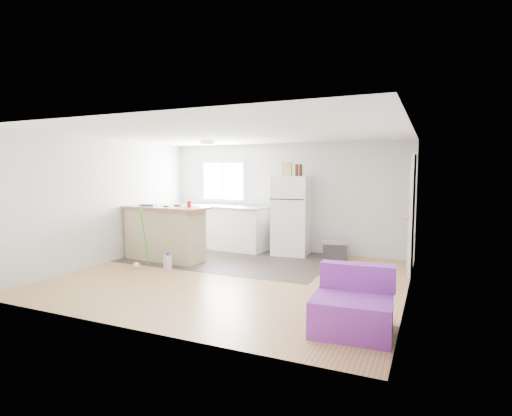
{
  "coord_description": "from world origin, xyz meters",
  "views": [
    {
      "loc": [
        3.05,
        -5.91,
        1.77
      ],
      "look_at": [
        0.1,
        0.7,
        1.11
      ],
      "focal_mm": 28.0,
      "sensor_mm": 36.0,
      "label": 1
    }
  ],
  "objects": [
    {
      "name": "kitchen_cabinets",
      "position": [
        -1.4,
        2.16,
        0.5
      ],
      "size": [
        2.28,
        0.91,
        1.28
      ],
      "rotation": [
        0.0,
        0.0,
        -0.1
      ],
      "color": "white",
      "rests_on": "floor"
    },
    {
      "name": "window",
      "position": [
        -1.55,
        2.49,
        1.55
      ],
      "size": [
        1.18,
        0.06,
        0.98
      ],
      "color": "white",
      "rests_on": "back_wall"
    },
    {
      "name": "cardboard_box",
      "position": [
        0.19,
        2.12,
        1.83
      ],
      "size": [
        0.21,
        0.11,
        0.3
      ],
      "primitive_type": "cube",
      "rotation": [
        0.0,
        0.0,
        0.05
      ],
      "color": "tan",
      "rests_on": "refrigerator"
    },
    {
      "name": "mop",
      "position": [
        -1.85,
        -0.2,
        0.23
      ],
      "size": [
        0.22,
        0.33,
        1.19
      ],
      "rotation": [
        0.0,
        0.0,
        0.18
      ],
      "color": "green",
      "rests_on": "floor"
    },
    {
      "name": "ceiling_fixture",
      "position": [
        -1.2,
        1.2,
        2.36
      ],
      "size": [
        0.3,
        0.3,
        0.07
      ],
      "primitive_type": "cylinder",
      "color": "white",
      "rests_on": "ceiling"
    },
    {
      "name": "interior_door",
      "position": [
        2.72,
        1.55,
        1.02
      ],
      "size": [
        0.11,
        0.92,
        2.1
      ],
      "color": "white",
      "rests_on": "right_wall"
    },
    {
      "name": "room",
      "position": [
        0.0,
        0.0,
        1.2
      ],
      "size": [
        5.51,
        5.01,
        2.41
      ],
      "color": "#9C7441",
      "rests_on": "ground"
    },
    {
      "name": "cleaner_jug",
      "position": [
        -1.33,
        -0.05,
        0.13
      ],
      "size": [
        0.16,
        0.14,
        0.3
      ],
      "rotation": [
        0.0,
        0.0,
        -0.4
      ],
      "color": "silver",
      "rests_on": "floor"
    },
    {
      "name": "tool_a",
      "position": [
        -1.6,
        0.68,
        1.1
      ],
      "size": [
        0.14,
        0.06,
        0.03
      ],
      "primitive_type": "cube",
      "rotation": [
        0.0,
        0.0,
        0.04
      ],
      "color": "black",
      "rests_on": "peninsula"
    },
    {
      "name": "peninsula",
      "position": [
        -1.85,
        0.57,
        0.55
      ],
      "size": [
        1.81,
        0.8,
        1.09
      ],
      "rotation": [
        0.0,
        0.0,
        -0.07
      ],
      "color": "#C0AF8A",
      "rests_on": "floor"
    },
    {
      "name": "blue_tray",
      "position": [
        -2.21,
        0.53,
        1.1
      ],
      "size": [
        0.35,
        0.29,
        0.04
      ],
      "primitive_type": "cube",
      "rotation": [
        0.0,
        0.0,
        0.28
      ],
      "color": "#1238AF",
      "rests_on": "peninsula"
    },
    {
      "name": "red_cup",
      "position": [
        -1.27,
        0.59,
        1.15
      ],
      "size": [
        0.1,
        0.1,
        0.12
      ],
      "primitive_type": "cylinder",
      "rotation": [
        0.0,
        0.0,
        0.3
      ],
      "color": "red",
      "rests_on": "peninsula"
    },
    {
      "name": "vinyl_zone",
      "position": [
        -0.73,
        1.25,
        0.0
      ],
      "size": [
        4.05,
        2.5,
        0.0
      ],
      "primitive_type": "cube",
      "color": "#2D2521",
      "rests_on": "floor"
    },
    {
      "name": "bottle_right",
      "position": [
        0.49,
        2.14,
        1.81
      ],
      "size": [
        0.08,
        0.08,
        0.25
      ],
      "primitive_type": "cylinder",
      "rotation": [
        0.0,
        0.0,
        0.22
      ],
      "color": "#3A180A",
      "rests_on": "refrigerator"
    },
    {
      "name": "bottle_left",
      "position": [
        0.43,
        2.05,
        1.81
      ],
      "size": [
        0.09,
        0.09,
        0.25
      ],
      "primitive_type": "cylinder",
      "rotation": [
        0.0,
        0.0,
        -0.26
      ],
      "color": "#3A180A",
      "rests_on": "refrigerator"
    },
    {
      "name": "refrigerator",
      "position": [
        0.3,
        2.13,
        0.84
      ],
      "size": [
        0.79,
        0.76,
        1.68
      ],
      "rotation": [
        0.0,
        0.0,
        0.08
      ],
      "color": "white",
      "rests_on": "floor"
    },
    {
      "name": "tool_b",
      "position": [
        -1.73,
        0.48,
        1.1
      ],
      "size": [
        0.1,
        0.04,
        0.03
      ],
      "primitive_type": "cube",
      "rotation": [
        0.0,
        0.0,
        -0.02
      ],
      "color": "black",
      "rests_on": "peninsula"
    },
    {
      "name": "cooler",
      "position": [
        1.26,
        2.04,
        0.2
      ],
      "size": [
        0.57,
        0.46,
        0.39
      ],
      "rotation": [
        0.0,
        0.0,
        0.25
      ],
      "color": "#2C2C2E",
      "rests_on": "floor"
    },
    {
      "name": "purple_seat",
      "position": [
        2.27,
        -1.51,
        0.26
      ],
      "size": [
        0.91,
        0.86,
        0.7
      ],
      "rotation": [
        0.0,
        0.0,
        0.07
      ],
      "color": "purple",
      "rests_on": "floor"
    }
  ]
}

